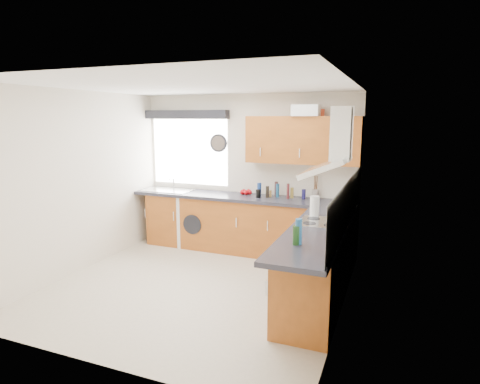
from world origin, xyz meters
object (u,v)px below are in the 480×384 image
at_px(extractor_hood, 333,150).
at_px(oven, 320,262).
at_px(upper_cabinets, 303,140).
at_px(washing_machine, 201,220).

bearing_deg(extractor_hood, oven, 180.00).
distance_m(oven, upper_cabinets, 1.99).
relative_size(oven, washing_machine, 0.97).
distance_m(oven, washing_machine, 2.53).
distance_m(oven, extractor_hood, 1.35).
height_order(oven, washing_machine, washing_machine).
bearing_deg(washing_machine, extractor_hood, -30.31).
bearing_deg(upper_cabinets, extractor_hood, -63.87).
relative_size(oven, extractor_hood, 1.09).
distance_m(extractor_hood, upper_cabinets, 1.48).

